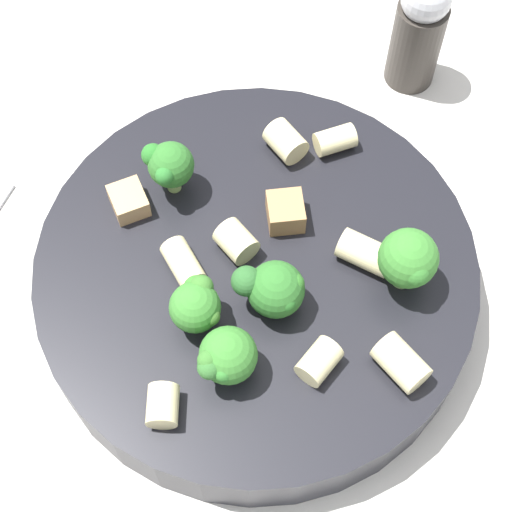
{
  "coord_description": "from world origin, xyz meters",
  "views": [
    {
      "loc": [
        0.05,
        -0.21,
        0.46
      ],
      "look_at": [
        0.0,
        0.0,
        0.05
      ],
      "focal_mm": 60.0,
      "sensor_mm": 36.0,
      "label": 1
    }
  ],
  "objects_px": {
    "rigatoni_6": "(365,253)",
    "rigatoni_3": "(401,363)",
    "broccoli_floret_0": "(196,305)",
    "rigatoni_1": "(163,405)",
    "rigatoni_4": "(183,263)",
    "broccoli_floret_2": "(409,262)",
    "broccoli_floret_3": "(274,289)",
    "broccoli_floret_4": "(169,165)",
    "chicken_chunk_0": "(129,201)",
    "rigatoni_0": "(319,361)",
    "rigatoni_5": "(281,141)",
    "pepper_shaker": "(419,30)",
    "chicken_chunk_1": "(285,212)",
    "rigatoni_7": "(236,241)",
    "rigatoni_2": "(335,140)",
    "broccoli_floret_1": "(220,356)",
    "pasta_bowl": "(256,278)"
  },
  "relations": [
    {
      "from": "pasta_bowl",
      "to": "rigatoni_3",
      "type": "height_order",
      "value": "rigatoni_3"
    },
    {
      "from": "broccoli_floret_2",
      "to": "rigatoni_1",
      "type": "bearing_deg",
      "value": -137.5
    },
    {
      "from": "broccoli_floret_4",
      "to": "pepper_shaker",
      "type": "relative_size",
      "value": 0.41
    },
    {
      "from": "broccoli_floret_0",
      "to": "rigatoni_1",
      "type": "height_order",
      "value": "broccoli_floret_0"
    },
    {
      "from": "rigatoni_3",
      "to": "rigatoni_4",
      "type": "relative_size",
      "value": 1.04
    },
    {
      "from": "rigatoni_2",
      "to": "rigatoni_1",
      "type": "bearing_deg",
      "value": -107.04
    },
    {
      "from": "broccoli_floret_4",
      "to": "chicken_chunk_0",
      "type": "bearing_deg",
      "value": -138.53
    },
    {
      "from": "broccoli_floret_3",
      "to": "rigatoni_3",
      "type": "height_order",
      "value": "broccoli_floret_3"
    },
    {
      "from": "rigatoni_0",
      "to": "rigatoni_2",
      "type": "height_order",
      "value": "rigatoni_0"
    },
    {
      "from": "rigatoni_0",
      "to": "rigatoni_7",
      "type": "bearing_deg",
      "value": 134.49
    },
    {
      "from": "rigatoni_1",
      "to": "rigatoni_2",
      "type": "distance_m",
      "value": 0.19
    },
    {
      "from": "rigatoni_3",
      "to": "chicken_chunk_1",
      "type": "distance_m",
      "value": 0.11
    },
    {
      "from": "broccoli_floret_0",
      "to": "rigatoni_2",
      "type": "height_order",
      "value": "broccoli_floret_0"
    },
    {
      "from": "rigatoni_2",
      "to": "rigatoni_6",
      "type": "relative_size",
      "value": 0.78
    },
    {
      "from": "broccoli_floret_1",
      "to": "broccoli_floret_4",
      "type": "relative_size",
      "value": 0.94
    },
    {
      "from": "broccoli_floret_1",
      "to": "broccoli_floret_2",
      "type": "xyz_separation_m",
      "value": [
        0.08,
        0.07,
        0.01
      ]
    },
    {
      "from": "rigatoni_0",
      "to": "rigatoni_1",
      "type": "height_order",
      "value": "same"
    },
    {
      "from": "rigatoni_4",
      "to": "chicken_chunk_1",
      "type": "height_order",
      "value": "same"
    },
    {
      "from": "broccoli_floret_4",
      "to": "rigatoni_7",
      "type": "relative_size",
      "value": 1.78
    },
    {
      "from": "rigatoni_0",
      "to": "rigatoni_5",
      "type": "relative_size",
      "value": 0.98
    },
    {
      "from": "rigatoni_5",
      "to": "rigatoni_3",
      "type": "bearing_deg",
      "value": -54.02
    },
    {
      "from": "broccoli_floret_2",
      "to": "rigatoni_2",
      "type": "distance_m",
      "value": 0.1
    },
    {
      "from": "broccoli_floret_2",
      "to": "broccoli_floret_3",
      "type": "distance_m",
      "value": 0.07
    },
    {
      "from": "rigatoni_5",
      "to": "chicken_chunk_1",
      "type": "distance_m",
      "value": 0.05
    },
    {
      "from": "broccoli_floret_1",
      "to": "rigatoni_7",
      "type": "relative_size",
      "value": 1.67
    },
    {
      "from": "broccoli_floret_4",
      "to": "rigatoni_1",
      "type": "height_order",
      "value": "broccoli_floret_4"
    },
    {
      "from": "broccoli_floret_2",
      "to": "rigatoni_4",
      "type": "xyz_separation_m",
      "value": [
        -0.12,
        -0.02,
        -0.02
      ]
    },
    {
      "from": "rigatoni_2",
      "to": "broccoli_floret_1",
      "type": "bearing_deg",
      "value": -101.89
    },
    {
      "from": "rigatoni_6",
      "to": "rigatoni_3",
      "type": "bearing_deg",
      "value": -64.59
    },
    {
      "from": "pasta_bowl",
      "to": "broccoli_floret_3",
      "type": "distance_m",
      "value": 0.04
    },
    {
      "from": "broccoli_floret_1",
      "to": "rigatoni_5",
      "type": "height_order",
      "value": "broccoli_floret_1"
    },
    {
      "from": "broccoli_floret_3",
      "to": "chicken_chunk_1",
      "type": "bearing_deg",
      "value": 95.38
    },
    {
      "from": "broccoli_floret_3",
      "to": "rigatoni_0",
      "type": "relative_size",
      "value": 1.59
    },
    {
      "from": "rigatoni_2",
      "to": "rigatoni_7",
      "type": "height_order",
      "value": "rigatoni_7"
    },
    {
      "from": "broccoli_floret_1",
      "to": "rigatoni_3",
      "type": "xyz_separation_m",
      "value": [
        0.09,
        0.02,
        -0.01
      ]
    },
    {
      "from": "broccoli_floret_4",
      "to": "pepper_shaker",
      "type": "distance_m",
      "value": 0.19
    },
    {
      "from": "pasta_bowl",
      "to": "rigatoni_3",
      "type": "xyz_separation_m",
      "value": [
        0.09,
        -0.04,
        0.03
      ]
    },
    {
      "from": "broccoli_floret_0",
      "to": "rigatoni_7",
      "type": "relative_size",
      "value": 1.61
    },
    {
      "from": "broccoli_floret_0",
      "to": "rigatoni_1",
      "type": "bearing_deg",
      "value": -94.77
    },
    {
      "from": "broccoli_floret_0",
      "to": "rigatoni_1",
      "type": "distance_m",
      "value": 0.05
    },
    {
      "from": "rigatoni_3",
      "to": "chicken_chunk_1",
      "type": "bearing_deg",
      "value": 135.31
    },
    {
      "from": "rigatoni_5",
      "to": "rigatoni_7",
      "type": "relative_size",
      "value": 1.1
    },
    {
      "from": "broccoli_floret_3",
      "to": "rigatoni_2",
      "type": "relative_size",
      "value": 1.51
    },
    {
      "from": "rigatoni_4",
      "to": "pepper_shaker",
      "type": "relative_size",
      "value": 0.3
    },
    {
      "from": "broccoli_floret_3",
      "to": "rigatoni_3",
      "type": "bearing_deg",
      "value": -16.94
    },
    {
      "from": "rigatoni_3",
      "to": "pepper_shaker",
      "type": "bearing_deg",
      "value": 95.24
    },
    {
      "from": "pasta_bowl",
      "to": "rigatoni_2",
      "type": "distance_m",
      "value": 0.09
    },
    {
      "from": "broccoli_floret_4",
      "to": "rigatoni_3",
      "type": "xyz_separation_m",
      "value": [
        0.14,
        -0.08,
        -0.01
      ]
    },
    {
      "from": "rigatoni_6",
      "to": "chicken_chunk_1",
      "type": "distance_m",
      "value": 0.05
    },
    {
      "from": "broccoli_floret_0",
      "to": "broccoli_floret_4",
      "type": "distance_m",
      "value": 0.09
    }
  ]
}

